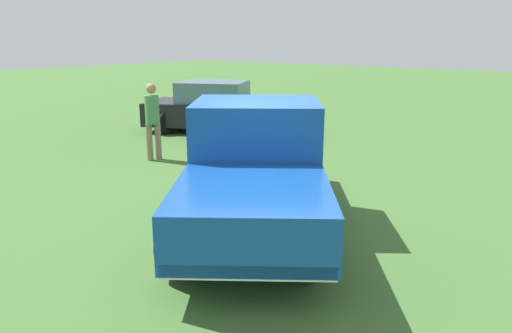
% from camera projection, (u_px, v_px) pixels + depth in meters
% --- Properties ---
extents(ground_plane, '(80.00, 80.00, 0.00)m').
position_uv_depth(ground_plane, '(256.00, 210.00, 7.91)').
color(ground_plane, '#3D662D').
extents(pickup_truck, '(5.17, 4.48, 1.82)m').
position_uv_depth(pickup_truck, '(256.00, 161.00, 7.20)').
color(pickup_truck, black).
rests_on(pickup_truck, ground_plane).
extents(sedan_near, '(3.56, 4.71, 1.48)m').
position_uv_depth(sedan_near, '(219.00, 108.00, 14.47)').
color(sedan_near, black).
rests_on(sedan_near, ground_plane).
extents(person_bystander, '(0.43, 0.43, 1.75)m').
position_uv_depth(person_bystander, '(153.00, 117.00, 10.93)').
color(person_bystander, '#7A6B51').
rests_on(person_bystander, ground_plane).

